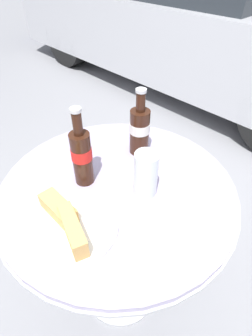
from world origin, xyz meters
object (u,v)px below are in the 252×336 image
object	(u,v)px
cola_bottle_left	(82,155)
drinking_glass	(146,176)
parked_car	(190,17)
lunch_plate_near	(69,223)
cola_bottle_right	(140,129)
bistro_table	(118,215)

from	to	relation	value
cola_bottle_left	drinking_glass	xyz separation A→B (m)	(0.17, 0.10, -0.04)
parked_car	drinking_glass	bearing A→B (deg)	-57.27
cola_bottle_left	lunch_plate_near	distance (m)	0.21
lunch_plate_near	parked_car	size ratio (longest dim) A/B	0.06
cola_bottle_right	bistro_table	bearing A→B (deg)	-66.12
bistro_table	cola_bottle_left	distance (m)	0.27
lunch_plate_near	parked_car	world-z (taller)	parked_car
bistro_table	cola_bottle_right	size ratio (longest dim) A/B	3.15
cola_bottle_left	lunch_plate_near	world-z (taller)	cola_bottle_left
cola_bottle_left	drinking_glass	world-z (taller)	cola_bottle_left
lunch_plate_near	cola_bottle_left	bearing A→B (deg)	130.21
parked_car	cola_bottle_right	bearing A→B (deg)	-58.59
lunch_plate_near	drinking_glass	bearing A→B (deg)	78.94
cola_bottle_left	parked_car	distance (m)	2.77
drinking_glass	cola_bottle_left	bearing A→B (deg)	-149.15
cola_bottle_right	cola_bottle_left	bearing A→B (deg)	-92.67
bistro_table	cola_bottle_right	bearing A→B (deg)	113.88
cola_bottle_right	lunch_plate_near	xyz separation A→B (m)	(0.11, -0.38, -0.08)
bistro_table	cola_bottle_right	world-z (taller)	cola_bottle_right
drinking_glass	lunch_plate_near	world-z (taller)	drinking_glass
drinking_glass	parked_car	world-z (taller)	parked_car
drinking_glass	lunch_plate_near	bearing A→B (deg)	-101.06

